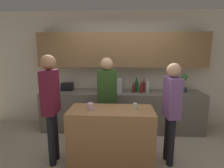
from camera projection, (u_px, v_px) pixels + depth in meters
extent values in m
plane|color=#BCAD93|center=(121.00, 168.00, 2.74)|extent=(14.00, 14.00, 0.00)
cube|color=beige|center=(122.00, 70.00, 4.19)|extent=(6.40, 0.08, 2.70)
cube|color=olive|center=(122.00, 50.00, 3.90)|extent=(3.74, 0.32, 0.75)
cube|color=#6B665B|center=(121.00, 111.00, 4.02)|extent=(3.60, 0.62, 0.90)
cube|color=#996B42|center=(111.00, 137.00, 2.78)|extent=(1.31, 0.58, 0.92)
cube|color=#B7BABC|center=(111.00, 85.00, 3.99)|extent=(0.52, 0.38, 0.30)
cube|color=black|center=(108.00, 86.00, 3.80)|extent=(0.31, 0.01, 0.19)
cube|color=black|center=(67.00, 87.00, 4.05)|extent=(0.26, 0.16, 0.18)
cube|color=black|center=(65.00, 83.00, 4.03)|extent=(0.02, 0.11, 0.01)
cube|color=black|center=(69.00, 83.00, 4.03)|extent=(0.02, 0.11, 0.01)
cylinder|color=#333D4C|center=(183.00, 90.00, 3.92)|extent=(0.14, 0.14, 0.10)
cylinder|color=#38662D|center=(184.00, 84.00, 3.89)|extent=(0.01, 0.01, 0.18)
sphere|color=#3D7A38|center=(184.00, 77.00, 3.87)|extent=(0.13, 0.13, 0.13)
cylinder|color=maroon|center=(133.00, 89.00, 3.85)|extent=(0.06, 0.06, 0.16)
cylinder|color=maroon|center=(133.00, 84.00, 3.82)|extent=(0.02, 0.02, 0.06)
cylinder|color=#194723|center=(136.00, 87.00, 3.92)|extent=(0.09, 0.09, 0.23)
cylinder|color=#194723|center=(137.00, 80.00, 3.89)|extent=(0.03, 0.03, 0.09)
cylinder|color=maroon|center=(141.00, 89.00, 3.82)|extent=(0.07, 0.07, 0.18)
cylinder|color=maroon|center=(141.00, 83.00, 3.80)|extent=(0.03, 0.03, 0.07)
cylinder|color=maroon|center=(144.00, 87.00, 3.92)|extent=(0.08, 0.08, 0.21)
cylinder|color=maroon|center=(144.00, 81.00, 3.89)|extent=(0.03, 0.03, 0.08)
cylinder|color=silver|center=(147.00, 87.00, 3.92)|extent=(0.09, 0.09, 0.22)
cylinder|color=silver|center=(148.00, 80.00, 3.89)|extent=(0.03, 0.03, 0.09)
cylinder|color=silver|center=(135.00, 106.00, 2.69)|extent=(0.06, 0.06, 0.10)
cylinder|color=silver|center=(90.00, 106.00, 2.67)|extent=(0.09, 0.09, 0.11)
cylinder|color=black|center=(111.00, 125.00, 3.35)|extent=(0.11, 0.11, 0.82)
cylinder|color=black|center=(103.00, 125.00, 3.33)|extent=(0.11, 0.11, 0.82)
cube|color=#2B4B1E|center=(107.00, 88.00, 3.20)|extent=(0.37, 0.25, 0.65)
sphere|color=tan|center=(107.00, 64.00, 3.12)|extent=(0.22, 0.22, 0.22)
cylinder|color=black|center=(171.00, 142.00, 2.74)|extent=(0.11, 0.11, 0.79)
cylinder|color=black|center=(168.00, 137.00, 2.90)|extent=(0.11, 0.11, 0.79)
cube|color=#784F8A|center=(172.00, 97.00, 2.69)|extent=(0.22, 0.35, 0.63)
sphere|color=tan|center=(174.00, 70.00, 2.61)|extent=(0.21, 0.21, 0.21)
cylinder|color=black|center=(55.00, 135.00, 2.90)|extent=(0.11, 0.11, 0.85)
cylinder|color=black|center=(51.00, 140.00, 2.74)|extent=(0.11, 0.11, 0.85)
cube|color=maroon|center=(50.00, 92.00, 2.68)|extent=(0.20, 0.34, 0.67)
sphere|color=#9E7051|center=(48.00, 62.00, 2.59)|extent=(0.23, 0.23, 0.23)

